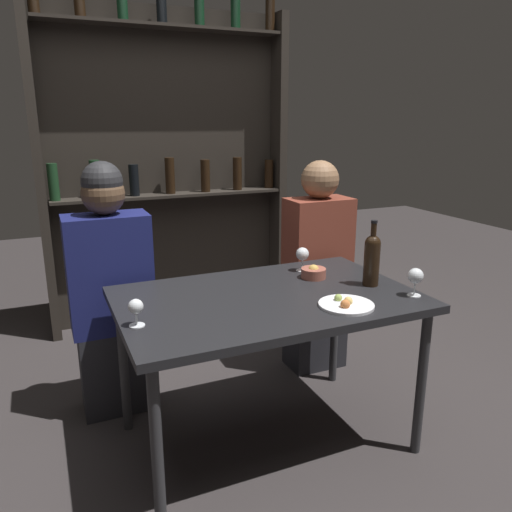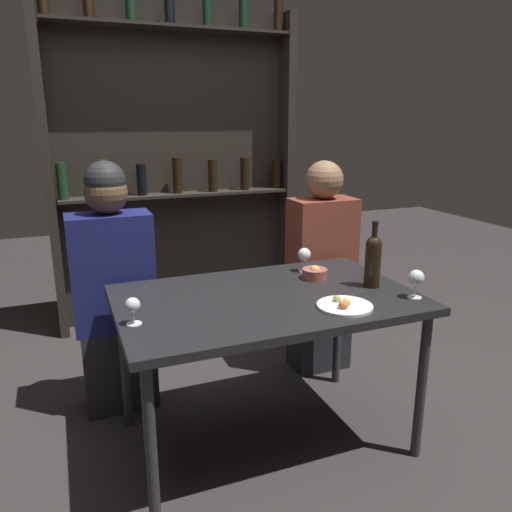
{
  "view_description": "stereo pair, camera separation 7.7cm",
  "coord_description": "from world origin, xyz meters",
  "px_view_note": "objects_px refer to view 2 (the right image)",
  "views": [
    {
      "loc": [
        -0.88,
        -1.88,
        1.49
      ],
      "look_at": [
        0.0,
        0.12,
        0.88
      ],
      "focal_mm": 35.0,
      "sensor_mm": 36.0,
      "label": 1
    },
    {
      "loc": [
        -0.81,
        -1.91,
        1.49
      ],
      "look_at": [
        0.0,
        0.12,
        0.88
      ],
      "focal_mm": 35.0,
      "sensor_mm": 36.0,
      "label": 2
    }
  ],
  "objects_px": {
    "food_plate_0": "(344,305)",
    "snack_bowl": "(315,273)",
    "seated_person_right": "(321,273)",
    "wine_bottle": "(373,259)",
    "wine_glass_0": "(416,278)",
    "wine_glass_2": "(304,255)",
    "seated_person_left": "(114,293)",
    "wine_glass_1": "(133,306)"
  },
  "relations": [
    {
      "from": "food_plate_0",
      "to": "snack_bowl",
      "type": "height_order",
      "value": "snack_bowl"
    },
    {
      "from": "seated_person_right",
      "to": "snack_bowl",
      "type": "bearing_deg",
      "value": -122.77
    },
    {
      "from": "wine_bottle",
      "to": "wine_glass_0",
      "type": "distance_m",
      "value": 0.22
    },
    {
      "from": "wine_glass_2",
      "to": "food_plate_0",
      "type": "bearing_deg",
      "value": -98.19
    },
    {
      "from": "wine_glass_0",
      "to": "wine_glass_2",
      "type": "height_order",
      "value": "wine_glass_0"
    },
    {
      "from": "snack_bowl",
      "to": "seated_person_left",
      "type": "relative_size",
      "value": 0.09
    },
    {
      "from": "wine_bottle",
      "to": "wine_glass_2",
      "type": "height_order",
      "value": "wine_bottle"
    },
    {
      "from": "seated_person_left",
      "to": "wine_glass_0",
      "type": "bearing_deg",
      "value": -35.04
    },
    {
      "from": "wine_glass_0",
      "to": "seated_person_left",
      "type": "bearing_deg",
      "value": 144.96
    },
    {
      "from": "seated_person_right",
      "to": "wine_bottle",
      "type": "bearing_deg",
      "value": -97.9
    },
    {
      "from": "wine_glass_1",
      "to": "wine_glass_0",
      "type": "bearing_deg",
      "value": -7.59
    },
    {
      "from": "seated_person_left",
      "to": "seated_person_right",
      "type": "bearing_deg",
      "value": -0.0
    },
    {
      "from": "seated_person_left",
      "to": "wine_glass_1",
      "type": "bearing_deg",
      "value": -89.44
    },
    {
      "from": "seated_person_right",
      "to": "wine_glass_2",
      "type": "bearing_deg",
      "value": -131.58
    },
    {
      "from": "wine_glass_1",
      "to": "snack_bowl",
      "type": "height_order",
      "value": "wine_glass_1"
    },
    {
      "from": "wine_glass_2",
      "to": "seated_person_right",
      "type": "distance_m",
      "value": 0.46
    },
    {
      "from": "snack_bowl",
      "to": "seated_person_right",
      "type": "xyz_separation_m",
      "value": [
        0.28,
        0.43,
        -0.16
      ]
    },
    {
      "from": "snack_bowl",
      "to": "wine_glass_0",
      "type": "bearing_deg",
      "value": -55.37
    },
    {
      "from": "wine_glass_1",
      "to": "wine_glass_2",
      "type": "relative_size",
      "value": 0.87
    },
    {
      "from": "seated_person_right",
      "to": "seated_person_left",
      "type": "bearing_deg",
      "value": 180.0
    },
    {
      "from": "wine_glass_2",
      "to": "snack_bowl",
      "type": "bearing_deg",
      "value": -92.1
    },
    {
      "from": "wine_glass_2",
      "to": "seated_person_right",
      "type": "relative_size",
      "value": 0.1
    },
    {
      "from": "wine_glass_0",
      "to": "wine_glass_2",
      "type": "bearing_deg",
      "value": 117.44
    },
    {
      "from": "wine_bottle",
      "to": "seated_person_right",
      "type": "height_order",
      "value": "seated_person_right"
    },
    {
      "from": "wine_glass_1",
      "to": "wine_bottle",
      "type": "bearing_deg",
      "value": 2.19
    },
    {
      "from": "wine_glass_2",
      "to": "snack_bowl",
      "type": "height_order",
      "value": "wine_glass_2"
    },
    {
      "from": "wine_glass_0",
      "to": "wine_glass_2",
      "type": "relative_size",
      "value": 1.03
    },
    {
      "from": "seated_person_left",
      "to": "seated_person_right",
      "type": "distance_m",
      "value": 1.19
    },
    {
      "from": "food_plate_0",
      "to": "wine_glass_0",
      "type": "bearing_deg",
      "value": -2.09
    },
    {
      "from": "food_plate_0",
      "to": "snack_bowl",
      "type": "relative_size",
      "value": 1.91
    },
    {
      "from": "wine_glass_1",
      "to": "seated_person_left",
      "type": "height_order",
      "value": "seated_person_left"
    },
    {
      "from": "food_plate_0",
      "to": "seated_person_left",
      "type": "xyz_separation_m",
      "value": [
        -0.84,
        0.82,
        -0.11
      ]
    },
    {
      "from": "wine_bottle",
      "to": "wine_glass_0",
      "type": "bearing_deg",
      "value": -66.34
    },
    {
      "from": "wine_glass_1",
      "to": "seated_person_left",
      "type": "bearing_deg",
      "value": 90.56
    },
    {
      "from": "wine_glass_1",
      "to": "food_plate_0",
      "type": "distance_m",
      "value": 0.85
    },
    {
      "from": "wine_glass_0",
      "to": "wine_glass_1",
      "type": "distance_m",
      "value": 1.19
    },
    {
      "from": "wine_glass_1",
      "to": "snack_bowl",
      "type": "bearing_deg",
      "value": 15.1
    },
    {
      "from": "wine_bottle",
      "to": "snack_bowl",
      "type": "distance_m",
      "value": 0.3
    },
    {
      "from": "wine_glass_0",
      "to": "wine_glass_1",
      "type": "relative_size",
      "value": 1.18
    },
    {
      "from": "wine_glass_0",
      "to": "seated_person_right",
      "type": "distance_m",
      "value": 0.86
    },
    {
      "from": "wine_glass_2",
      "to": "food_plate_0",
      "type": "height_order",
      "value": "wine_glass_2"
    },
    {
      "from": "wine_bottle",
      "to": "seated_person_right",
      "type": "distance_m",
      "value": 0.69
    }
  ]
}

